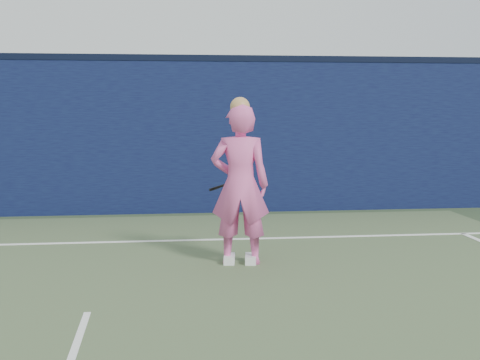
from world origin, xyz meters
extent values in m
plane|color=#314329|center=(0.00, 0.00, 0.00)|extent=(80.00, 80.00, 0.00)
cube|color=#0B0F34|center=(0.00, 6.50, 1.25)|extent=(24.00, 0.40, 2.50)
cube|color=black|center=(0.00, 6.50, 2.55)|extent=(24.00, 0.42, 0.10)
imported|color=pink|center=(1.52, 2.67, 0.90)|extent=(0.71, 0.52, 1.79)
sphere|color=tan|center=(1.52, 2.67, 1.76)|extent=(0.22, 0.22, 0.22)
cube|color=white|center=(1.64, 2.65, 0.05)|extent=(0.16, 0.29, 0.10)
cube|color=white|center=(1.40, 2.69, 0.05)|extent=(0.16, 0.29, 0.10)
torus|color=black|center=(1.61, 3.15, 0.90)|extent=(0.29, 0.17, 0.29)
torus|color=gold|center=(1.61, 3.15, 0.90)|extent=(0.23, 0.13, 0.24)
cylinder|color=beige|center=(1.61, 3.15, 0.90)|extent=(0.23, 0.12, 0.24)
cylinder|color=black|center=(1.39, 3.13, 0.84)|extent=(0.26, 0.10, 0.10)
cylinder|color=black|center=(1.26, 3.12, 0.80)|extent=(0.12, 0.06, 0.06)
cube|color=white|center=(0.00, 4.00, 0.01)|extent=(11.00, 0.08, 0.01)
camera|label=1|loc=(0.63, -4.68, 1.77)|focal=50.00mm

